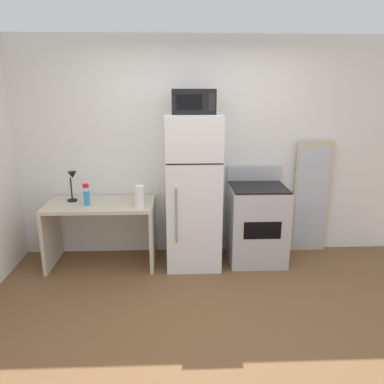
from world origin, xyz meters
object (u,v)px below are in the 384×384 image
Objects in this scene: desk_lamp at (72,181)px; paper_towel_roll at (140,196)px; desk at (101,221)px; microwave at (193,101)px; spray_bottle at (87,197)px; refrigerator at (193,192)px; leaning_mirror at (311,198)px; oven_range at (257,223)px.

desk_lamp is 1.47× the size of paper_towel_roll.
desk is 1.72m from microwave.
spray_bottle is (0.19, -0.15, -0.14)m from desk_lamp.
leaning_mirror is at bearing 10.72° from refrigerator.
leaning_mirror reaches higher than spray_bottle.
refrigerator reaches higher than paper_towel_roll.
desk_lamp reaches higher than oven_range.
desk is at bearing -179.34° from oven_range.
spray_bottle is 1.57m from microwave.
desk is 1.12m from refrigerator.
desk_lamp is 1.42× the size of spray_bottle.
spray_bottle is 1.98m from oven_range.
microwave is 0.42× the size of oven_range.
spray_bottle is at bearing -176.85° from oven_range.
oven_range is (2.13, -0.05, -0.52)m from desk_lamp.
desk_lamp is 2.88m from leaning_mirror.
oven_range reaches higher than desk.
paper_towel_roll is (0.78, -0.23, -0.12)m from desk_lamp.
leaning_mirror is at bearing 7.73° from spray_bottle.
paper_towel_roll is at bearing -7.65° from spray_bottle.
oven_range is (1.82, 0.02, -0.06)m from desk.
leaning_mirror is at bearing 6.20° from desk.
desk is 0.35m from spray_bottle.
microwave reaches higher than desk.
desk is 1.82m from oven_range.
spray_bottle reaches higher than paper_towel_roll.
desk is 0.60m from paper_towel_roll.
desk is 0.70× the size of refrigerator.
refrigerator is 1.59× the size of oven_range.
desk is 0.87× the size of leaning_mirror.
microwave is (0.00, -0.02, 1.00)m from refrigerator.
desk is 2.56m from leaning_mirror.
microwave is at bearing 2.92° from spray_bottle.
microwave reaches higher than leaning_mirror.
desk_lamp is 1.64m from microwave.
paper_towel_roll reaches higher than desk.
refrigerator is at bearing 3.94° from spray_bottle.
microwave is at bearing -3.87° from desk_lamp.
oven_range is (1.94, 0.11, -0.38)m from spray_bottle.
microwave is (1.19, 0.06, 1.03)m from spray_bottle.
spray_bottle is 2.70m from leaning_mirror.
microwave reaches higher than oven_range.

